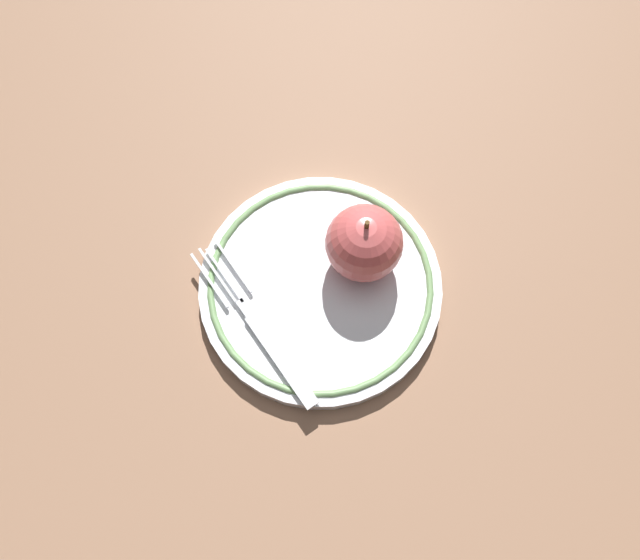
% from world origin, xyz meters
% --- Properties ---
extents(ground_plane, '(2.00, 2.00, 0.00)m').
position_xyz_m(ground_plane, '(0.00, 0.00, 0.00)').
color(ground_plane, '#8D654B').
extents(plate, '(0.21, 0.21, 0.02)m').
position_xyz_m(plate, '(0.00, -0.01, 0.01)').
color(plate, white).
rests_on(plate, ground_plane).
extents(apple_red_whole, '(0.07, 0.07, 0.07)m').
position_xyz_m(apple_red_whole, '(-0.03, 0.02, 0.05)').
color(apple_red_whole, '#C95353').
rests_on(apple_red_whole, plate).
extents(fork, '(0.14, 0.12, 0.00)m').
position_xyz_m(fork, '(0.04, -0.06, 0.02)').
color(fork, silver).
rests_on(fork, plate).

